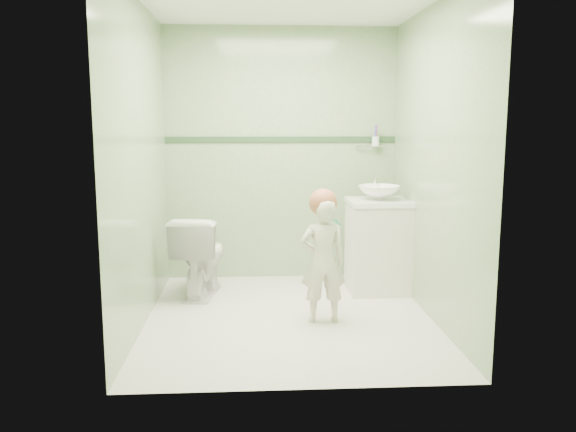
{
  "coord_description": "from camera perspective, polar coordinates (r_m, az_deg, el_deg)",
  "views": [
    {
      "loc": [
        -0.27,
        -4.36,
        1.5
      ],
      "look_at": [
        0.0,
        0.15,
        0.78
      ],
      "focal_mm": 36.39,
      "sensor_mm": 36.0,
      "label": 1
    }
  ],
  "objects": [
    {
      "name": "teal_toothbrush",
      "position": [
        4.25,
        4.75,
        -0.56
      ],
      "size": [
        0.11,
        0.13,
        0.08
      ],
      "color": "#03986C",
      "rests_on": "toddler"
    },
    {
      "name": "room_shell",
      "position": [
        4.38,
        0.12,
        5.12
      ],
      "size": [
        2.5,
        2.54,
        2.4
      ],
      "color": "#7AA374",
      "rests_on": "ground"
    },
    {
      "name": "basin",
      "position": [
        5.22,
        8.88,
        2.27
      ],
      "size": [
        0.37,
        0.37,
        0.13
      ],
      "primitive_type": "imported",
      "color": "white",
      "rests_on": "counter"
    },
    {
      "name": "cup_holder",
      "position": [
        5.67,
        8.48,
        7.26
      ],
      "size": [
        0.26,
        0.07,
        0.21
      ],
      "color": "silver",
      "rests_on": "room_shell"
    },
    {
      "name": "faucet",
      "position": [
        5.39,
        8.48,
        3.35
      ],
      "size": [
        0.03,
        0.13,
        0.18
      ],
      "color": "silver",
      "rests_on": "counter"
    },
    {
      "name": "counter",
      "position": [
        5.23,
        8.86,
        1.36
      ],
      "size": [
        0.54,
        0.52,
        0.04
      ],
      "primitive_type": "cube",
      "color": "white",
      "rests_on": "vanity"
    },
    {
      "name": "trim_stripe",
      "position": [
        5.61,
        -0.67,
        7.52
      ],
      "size": [
        2.2,
        0.02,
        0.05
      ],
      "primitive_type": "cube",
      "color": "#294729",
      "rests_on": "room_shell"
    },
    {
      "name": "vanity",
      "position": [
        5.3,
        8.75,
        -3.03
      ],
      "size": [
        0.52,
        0.5,
        0.8
      ],
      "primitive_type": "cube",
      "color": "silver",
      "rests_on": "ground"
    },
    {
      "name": "toddler",
      "position": [
        4.42,
        3.44,
        -4.39
      ],
      "size": [
        0.36,
        0.25,
        0.95
      ],
      "primitive_type": "imported",
      "rotation": [
        0.0,
        0.0,
        3.2
      ],
      "color": "beige",
      "rests_on": "ground"
    },
    {
      "name": "hair_cap",
      "position": [
        4.36,
        3.46,
        1.31
      ],
      "size": [
        0.21,
        0.21,
        0.21
      ],
      "primitive_type": "sphere",
      "color": "#A75C3E",
      "rests_on": "toddler"
    },
    {
      "name": "ground",
      "position": [
        4.62,
        0.11,
        -9.89
      ],
      "size": [
        2.5,
        2.5,
        0.0
      ],
      "primitive_type": "plane",
      "color": "silver",
      "rests_on": "ground"
    },
    {
      "name": "toilet",
      "position": [
        5.18,
        -8.56,
        -3.8
      ],
      "size": [
        0.51,
        0.75,
        0.71
      ],
      "primitive_type": "imported",
      "rotation": [
        0.0,
        0.0,
        2.98
      ],
      "color": "white",
      "rests_on": "ground"
    }
  ]
}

